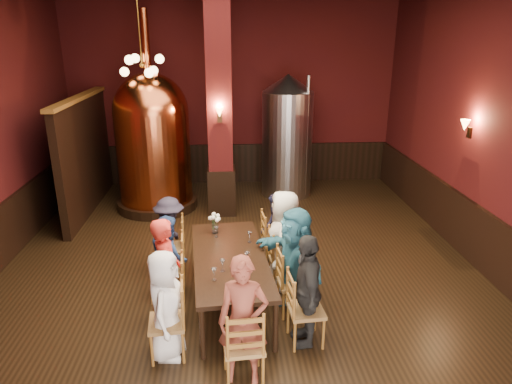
{
  "coord_description": "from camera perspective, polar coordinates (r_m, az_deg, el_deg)",
  "views": [
    {
      "loc": [
        -0.18,
        -6.49,
        3.7
      ],
      "look_at": [
        0.26,
        0.2,
        1.36
      ],
      "focal_mm": 32.0,
      "sensor_mm": 36.0,
      "label": 1
    }
  ],
  "objects": [
    {
      "name": "chair_3",
      "position": [
        7.46,
        -10.58,
        -6.86
      ],
      "size": [
        0.5,
        0.5,
        0.92
      ],
      "primitive_type": null,
      "rotation": [
        0.0,
        0.0,
        -1.49
      ],
      "color": "brown",
      "rests_on": "ground"
    },
    {
      "name": "wine_glass_5",
      "position": [
        7.0,
        -4.97,
        -5.0
      ],
      "size": [
        0.07,
        0.07,
        0.17
      ],
      "primitive_type": null,
      "color": "white",
      "rests_on": "dining_table"
    },
    {
      "name": "person_2",
      "position": [
        6.78,
        -10.81,
        -7.98
      ],
      "size": [
        0.5,
        0.69,
        1.28
      ],
      "primitive_type": "imported",
      "rotation": [
        0.0,
        0.0,
        1.93
      ],
      "color": "navy",
      "rests_on": "ground"
    },
    {
      "name": "dining_table",
      "position": [
        6.47,
        -3.31,
        -8.53
      ],
      "size": [
        1.2,
        2.47,
        0.75
      ],
      "rotation": [
        0.0,
        0.0,
        0.08
      ],
      "color": "black",
      "rests_on": "ground"
    },
    {
      "name": "person_5",
      "position": [
        6.27,
        4.82,
        -8.66
      ],
      "size": [
        1.03,
        1.49,
        1.55
      ],
      "primitive_type": "imported",
      "rotation": [
        0.0,
        0.0,
        5.16
      ],
      "color": "teal",
      "rests_on": "ground"
    },
    {
      "name": "wine_glass_3",
      "position": [
        6.21,
        -1.13,
        -8.23
      ],
      "size": [
        0.07,
        0.07,
        0.17
      ],
      "primitive_type": null,
      "color": "white",
      "rests_on": "dining_table"
    },
    {
      "name": "room",
      "position": [
        6.65,
        -2.18,
        6.65
      ],
      "size": [
        10.0,
        10.02,
        4.5
      ],
      "color": "black",
      "rests_on": "ground"
    },
    {
      "name": "chair_1",
      "position": [
        6.29,
        -10.88,
        -12.16
      ],
      "size": [
        0.5,
        0.5,
        0.92
      ],
      "primitive_type": null,
      "rotation": [
        0.0,
        0.0,
        -1.49
      ],
      "color": "brown",
      "rests_on": "ground"
    },
    {
      "name": "wine_glass_0",
      "position": [
        6.02,
        -1.45,
        -9.18
      ],
      "size": [
        0.07,
        0.07,
        0.17
      ],
      "primitive_type": null,
      "color": "white",
      "rests_on": "dining_table"
    },
    {
      "name": "chair_5",
      "position": [
        6.42,
        4.74,
        -11.15
      ],
      "size": [
        0.5,
        0.5,
        0.92
      ],
      "primitive_type": null,
      "rotation": [
        0.0,
        0.0,
        1.65
      ],
      "color": "brown",
      "rests_on": "ground"
    },
    {
      "name": "person_7",
      "position": [
        7.49,
        2.47,
        -4.89
      ],
      "size": [
        0.33,
        0.63,
        1.28
      ],
      "primitive_type": "imported",
      "rotation": [
        0.0,
        0.0,
        4.67
      ],
      "color": "#181930",
      "rests_on": "ground"
    },
    {
      "name": "column",
      "position": [
        9.4,
        -4.57,
        10.32
      ],
      "size": [
        0.58,
        0.58,
        4.5
      ],
      "primitive_type": "cube",
      "color": "#410F0E",
      "rests_on": "ground"
    },
    {
      "name": "chair_4",
      "position": [
        5.87,
        6.27,
        -14.4
      ],
      "size": [
        0.5,
        0.5,
        0.92
      ],
      "primitive_type": null,
      "rotation": [
        0.0,
        0.0,
        1.65
      ],
      "color": "brown",
      "rests_on": "ground"
    },
    {
      "name": "chair_8",
      "position": [
        5.29,
        -1.57,
        -18.51
      ],
      "size": [
        0.5,
        0.5,
        0.92
      ],
      "primitive_type": null,
      "rotation": [
        0.0,
        0.0,
        3.22
      ],
      "color": "brown",
      "rests_on": "ground"
    },
    {
      "name": "chair_0",
      "position": [
        5.73,
        -11.09,
        -15.64
      ],
      "size": [
        0.5,
        0.5,
        0.92
      ],
      "primitive_type": null,
      "rotation": [
        0.0,
        0.0,
        -1.49
      ],
      "color": "brown",
      "rests_on": "ground"
    },
    {
      "name": "chair_2",
      "position": [
        6.86,
        -10.72,
        -9.3
      ],
      "size": [
        0.5,
        0.5,
        0.92
      ],
      "primitive_type": null,
      "rotation": [
        0.0,
        0.0,
        -1.49
      ],
      "color": "brown",
      "rests_on": "ground"
    },
    {
      "name": "person_4",
      "position": [
        5.72,
        6.37,
        -12.09
      ],
      "size": [
        0.38,
        0.87,
        1.47
      ],
      "primitive_type": "imported",
      "rotation": [
        0.0,
        0.0,
        4.69
      ],
      "color": "black",
      "rests_on": "ground"
    },
    {
      "name": "copper_kettle",
      "position": [
        10.08,
        -12.74,
        6.29
      ],
      "size": [
        1.76,
        1.76,
        4.17
      ],
      "rotation": [
        0.0,
        0.0,
        -0.04
      ],
      "color": "black",
      "rests_on": "ground"
    },
    {
      "name": "chair_7",
      "position": [
        7.57,
        2.45,
        -6.12
      ],
      "size": [
        0.5,
        0.5,
        0.92
      ],
      "primitive_type": null,
      "rotation": [
        0.0,
        0.0,
        1.65
      ],
      "color": "brown",
      "rests_on": "ground"
    },
    {
      "name": "wine_glass_2",
      "position": [
        6.04,
        -4.2,
        -9.14
      ],
      "size": [
        0.07,
        0.07,
        0.17
      ],
      "primitive_type": null,
      "color": "white",
      "rests_on": "dining_table"
    },
    {
      "name": "sconce_wall",
      "position": [
        8.49,
        25.21,
        7.25
      ],
      "size": [
        0.2,
        0.2,
        0.36
      ],
      "primitive_type": null,
      "rotation": [
        0.0,
        0.0,
        1.57
      ],
      "color": "black",
      "rests_on": "room"
    },
    {
      "name": "person_1",
      "position": [
        6.14,
        -11.06,
        -9.81
      ],
      "size": [
        0.47,
        0.61,
        1.51
      ],
      "primitive_type": "imported",
      "rotation": [
        0.0,
        0.0,
        1.78
      ],
      "color": "red",
      "rests_on": "ground"
    },
    {
      "name": "person_0",
      "position": [
        5.6,
        -11.24,
        -13.72
      ],
      "size": [
        0.52,
        0.72,
        1.38
      ],
      "primitive_type": "imported",
      "rotation": [
        0.0,
        0.0,
        1.45
      ],
      "color": "white",
      "rests_on": "ground"
    },
    {
      "name": "rose_vase",
      "position": [
        7.09,
        -5.19,
        -3.52
      ],
      "size": [
        0.19,
        0.19,
        0.33
      ],
      "color": "white",
      "rests_on": "dining_table"
    },
    {
      "name": "wine_glass_1",
      "position": [
        5.84,
        -5.26,
        -10.21
      ],
      "size": [
        0.07,
        0.07,
        0.17
      ],
      "primitive_type": null,
      "color": "white",
      "rests_on": "dining_table"
    },
    {
      "name": "sconce_column",
      "position": [
        9.12,
        -4.58,
        9.72
      ],
      "size": [
        0.2,
        0.2,
        0.36
      ],
      "primitive_type": null,
      "rotation": [
        0.0,
        0.0,
        3.14
      ],
      "color": "black",
      "rests_on": "column"
    },
    {
      "name": "partition",
      "position": [
        10.45,
        -20.54,
        4.18
      ],
      "size": [
        0.22,
        3.5,
        2.4
      ],
      "primitive_type": "cube",
      "color": "black",
      "rests_on": "ground"
    },
    {
      "name": "pendant_cluster",
      "position": [
        9.55,
        -14.07,
        15.1
      ],
      "size": [
        0.9,
        0.9,
        1.7
      ],
      "primitive_type": null,
      "color": "#A57226",
      "rests_on": "room"
    },
    {
      "name": "wainscot_back",
      "position": [
        11.89,
        -2.81,
        3.62
      ],
      "size": [
        7.9,
        0.08,
        1.0
      ],
      "primitive_type": "cube",
      "color": "black",
      "rests_on": "ground"
    },
    {
      "name": "person_3",
      "position": [
        7.37,
        -10.67,
        -5.51
      ],
      "size": [
        0.53,
        0.87,
        1.31
      ],
      "primitive_type": "imported",
      "rotation": [
        0.0,
        0.0,
        1.52
      ],
      "color": "#201D2B",
      "rests_on": "ground"
    },
    {
      "name": "person_8",
      "position": [
        5.12,
        -1.6,
        -15.87
      ],
      "size": [
        0.6,
        0.43,
        1.52
      ],
      "primitive_type": "imported",
      "rotation": [
        0.0,
        0.0,
        6.15
      ],
      "color": "brown",
      "rests_on": "ground"
    },
    {
      "name": "wine_glass_4",
      "position": [
        6.8,
        -0.81,
        -5.66
      ],
      "size": [
        0.07,
        0.07,
        0.17
      ],
      "primitive_type": null,
      "color": "white",
      "rests_on": "dining_table"
    },
    {
      "name": "person_6",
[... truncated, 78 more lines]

